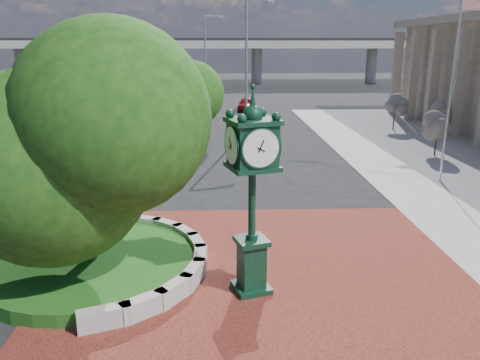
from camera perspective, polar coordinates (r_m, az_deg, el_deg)
name	(u,v)px	position (r m, az deg, el deg)	size (l,w,h in m)	color
ground	(260,267)	(14.32, 2.47, -10.58)	(200.00, 200.00, 0.00)	black
plaza	(263,283)	(13.43, 2.82, -12.42)	(12.00, 12.00, 0.04)	maroon
planter_wall	(169,261)	(14.25, -8.60, -9.70)	(2.96, 6.77, 0.54)	#9E9B93
grass_bed	(92,264)	(14.71, -17.62, -9.75)	(6.10, 6.10, 0.40)	#234F16
overpass	(226,44)	(82.75, -1.68, 16.21)	(90.00, 12.00, 7.50)	#9E9B93
tree_planter	(80,148)	(13.60, -18.88, 3.77)	(5.20, 5.20, 6.33)	#38281C
tree_street	(177,96)	(31.05, -7.69, 10.09)	(4.40, 4.40, 5.45)	#38281C
post_clock	(252,186)	(11.89, 1.49, -0.68)	(1.37, 1.37, 5.45)	black
parked_car	(247,104)	(47.97, 0.85, 9.26)	(1.61, 4.01, 1.37)	#640E0E
flagpole_a	(452,84)	(24.14, 24.40, 10.58)	(1.42, 0.28, 9.14)	silver
street_lamp_near	(249,56)	(35.94, 1.15, 14.91)	(2.12, 0.78, 9.66)	slate
street_lamp_far	(207,53)	(53.74, -4.02, 15.21)	(2.10, 0.78, 9.55)	slate
shrub_near	(437,130)	(30.28, 22.92, 5.67)	(1.20, 1.20, 2.20)	#38281C
shrub_mid	(436,115)	(36.67, 22.73, 7.32)	(1.20, 1.20, 2.20)	#38281C
shrub_far	(395,109)	(38.84, 18.35, 8.17)	(1.20, 1.20, 2.20)	#38281C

